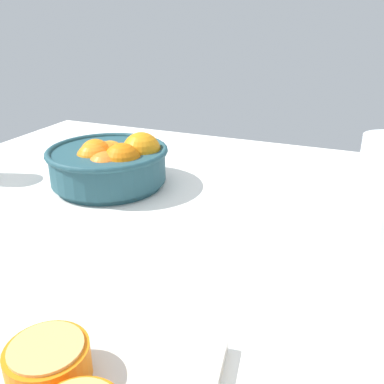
% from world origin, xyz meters
% --- Properties ---
extents(ground_plane, '(1.37, 1.09, 0.03)m').
position_xyz_m(ground_plane, '(0.00, 0.00, -0.01)').
color(ground_plane, white).
extents(fruit_bowl, '(0.24, 0.24, 0.11)m').
position_xyz_m(fruit_bowl, '(-0.25, 0.11, 0.05)').
color(fruit_bowl, '#234C56').
rests_on(fruit_bowl, ground_plane).
extents(juice_pitcher, '(0.14, 0.18, 0.18)m').
position_xyz_m(juice_pitcher, '(0.26, 0.03, 0.06)').
color(juice_pitcher, white).
rests_on(juice_pitcher, ground_plane).
extents(orange_half_1, '(0.08, 0.08, 0.04)m').
position_xyz_m(orange_half_1, '(-0.02, -0.35, 0.03)').
color(orange_half_1, orange).
rests_on(orange_half_1, cutting_board).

